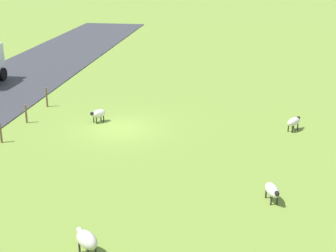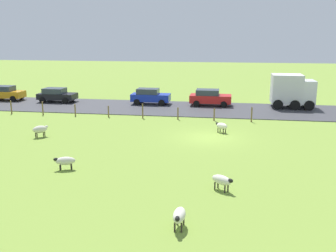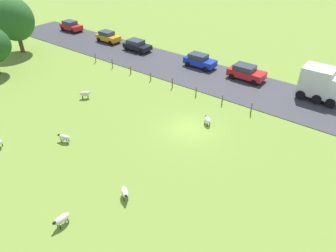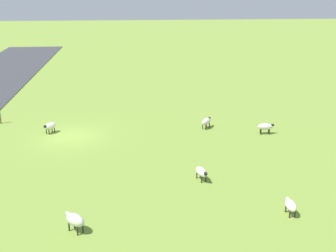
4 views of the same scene
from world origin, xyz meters
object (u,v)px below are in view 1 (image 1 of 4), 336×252
at_px(sheep_0, 272,190).
at_px(sheep_1, 98,114).
at_px(sheep_4, 294,122).
at_px(sheep_2, 87,240).

relative_size(sheep_0, sheep_1, 1.16).
bearing_deg(sheep_4, sheep_1, 1.40).
distance_m(sheep_2, sheep_4, 15.23).
height_order(sheep_0, sheep_1, sheep_1).
bearing_deg(sheep_1, sheep_2, 104.74).
bearing_deg(sheep_2, sheep_4, -120.61).
xyz_separation_m(sheep_1, sheep_2, (-3.38, 12.84, 0.06)).
xyz_separation_m(sheep_0, sheep_4, (-1.56, -8.48, 0.03)).
relative_size(sheep_1, sheep_2, 0.93).
distance_m(sheep_1, sheep_4, 11.14).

